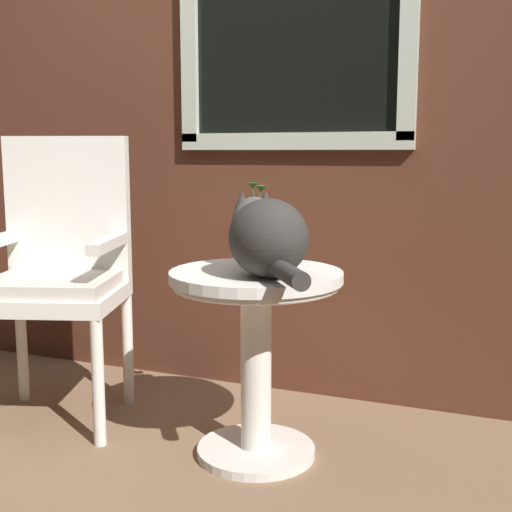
# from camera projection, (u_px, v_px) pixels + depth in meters

# --- Properties ---
(ground_plane) EXTENTS (6.00, 6.00, 0.00)m
(ground_plane) POSITION_uv_depth(u_px,v_px,m) (156.00, 468.00, 2.23)
(ground_plane) COLOR #7F6047
(back_wall) EXTENTS (4.00, 0.07, 2.60)m
(back_wall) POSITION_uv_depth(u_px,v_px,m) (256.00, 86.00, 2.83)
(back_wall) COLOR #562D1E
(back_wall) RESTS_ON ground_plane
(wicker_side_table) EXTENTS (0.58, 0.58, 0.64)m
(wicker_side_table) POSITION_uv_depth(u_px,v_px,m) (256.00, 326.00, 2.26)
(wicker_side_table) COLOR silver
(wicker_side_table) RESTS_ON ground_plane
(wicker_chair) EXTENTS (0.61, 0.59, 1.09)m
(wicker_chair) POSITION_uv_depth(u_px,v_px,m) (59.00, 263.00, 2.60)
(wicker_chair) COLOR silver
(wicker_chair) RESTS_ON ground_plane
(cat) EXTENTS (0.41, 0.52, 0.26)m
(cat) POSITION_uv_depth(u_px,v_px,m) (267.00, 236.00, 2.12)
(cat) COLOR #33302D
(cat) RESTS_ON wicker_side_table
(pewter_vase_with_ivy) EXTENTS (0.11, 0.11, 0.29)m
(pewter_vase_with_ivy) POSITION_uv_depth(u_px,v_px,m) (256.00, 239.00, 2.33)
(pewter_vase_with_ivy) COLOR #99999E
(pewter_vase_with_ivy) RESTS_ON wicker_side_table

